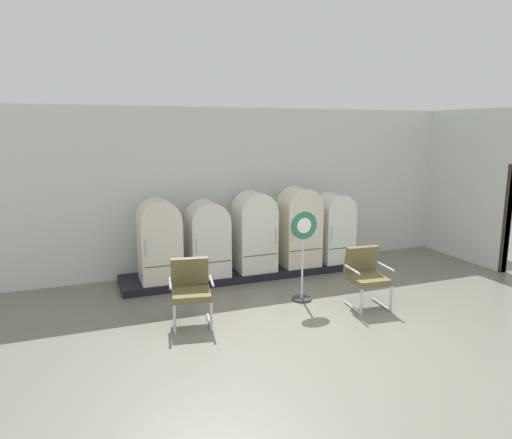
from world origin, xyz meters
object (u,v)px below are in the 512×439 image
object	(u,v)px
refrigerator_0	(159,238)
armchair_right	(366,273)
sign_stand	(303,258)
refrigerator_1	(208,237)
refrigerator_3	(299,225)
refrigerator_4	(334,226)
refrigerator_2	(255,229)
armchair_left	(191,287)

from	to	relation	value
refrigerator_0	armchair_right	bearing A→B (deg)	-35.27
sign_stand	refrigerator_1	bearing A→B (deg)	128.96
refrigerator_0	armchair_right	xyz separation A→B (m)	(2.85, -2.02, -0.36)
refrigerator_3	armchair_right	xyz separation A→B (m)	(0.18, -2.00, -0.41)
refrigerator_4	sign_stand	world-z (taller)	refrigerator_4
refrigerator_1	refrigerator_2	world-z (taller)	refrigerator_2
armchair_right	sign_stand	xyz separation A→B (m)	(-0.82, 0.56, 0.18)
refrigerator_1	armchair_left	world-z (taller)	refrigerator_1
armchair_left	sign_stand	distance (m)	1.91
refrigerator_0	armchair_right	world-z (taller)	refrigerator_0
refrigerator_1	sign_stand	bearing A→B (deg)	-51.04
refrigerator_1	refrigerator_2	size ratio (longest dim) A/B	0.92
armchair_right	sign_stand	distance (m)	1.01
refrigerator_0	refrigerator_2	size ratio (longest dim) A/B	0.97
refrigerator_3	sign_stand	xyz separation A→B (m)	(-0.64, -1.44, -0.22)
refrigerator_1	refrigerator_4	size ratio (longest dim) A/B	1.00
refrigerator_3	refrigerator_2	bearing A→B (deg)	179.99
refrigerator_2	armchair_right	world-z (taller)	refrigerator_2
refrigerator_0	refrigerator_4	bearing A→B (deg)	-0.11
refrigerator_2	sign_stand	distance (m)	1.48
refrigerator_4	armchair_left	distance (m)	3.73
refrigerator_4	armchair_right	world-z (taller)	refrigerator_4
refrigerator_0	refrigerator_1	xyz separation A→B (m)	(0.86, -0.00, -0.04)
refrigerator_4	armchair_right	xyz separation A→B (m)	(-0.61, -2.01, -0.32)
refrigerator_3	refrigerator_4	size ratio (longest dim) A/B	1.12
refrigerator_1	armchair_right	distance (m)	2.86
sign_stand	armchair_left	bearing A→B (deg)	-173.15
refrigerator_1	refrigerator_3	distance (m)	1.82
sign_stand	armchair_right	bearing A→B (deg)	-34.50
refrigerator_3	refrigerator_4	bearing A→B (deg)	0.83
refrigerator_0	refrigerator_1	size ratio (longest dim) A/B	1.06
refrigerator_0	refrigerator_1	world-z (taller)	refrigerator_0
armchair_left	sign_stand	world-z (taller)	sign_stand
refrigerator_4	armchair_left	size ratio (longest dim) A/B	1.46
refrigerator_3	sign_stand	size ratio (longest dim) A/B	1.03
armchair_right	sign_stand	size ratio (longest dim) A/B	0.63
refrigerator_1	sign_stand	size ratio (longest dim) A/B	0.92
refrigerator_0	armchair_left	bearing A→B (deg)	-85.03
refrigerator_2	armchair_left	bearing A→B (deg)	-134.02
refrigerator_1	armchair_right	world-z (taller)	refrigerator_1
refrigerator_4	refrigerator_0	bearing A→B (deg)	179.89
refrigerator_4	sign_stand	size ratio (longest dim) A/B	0.92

